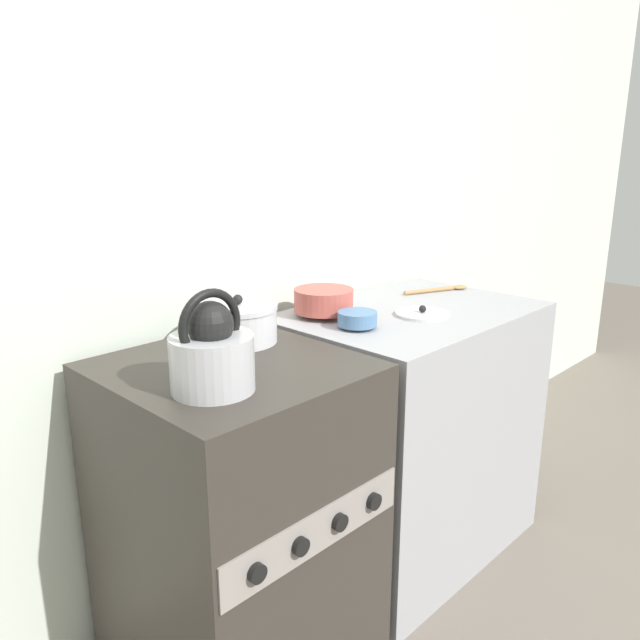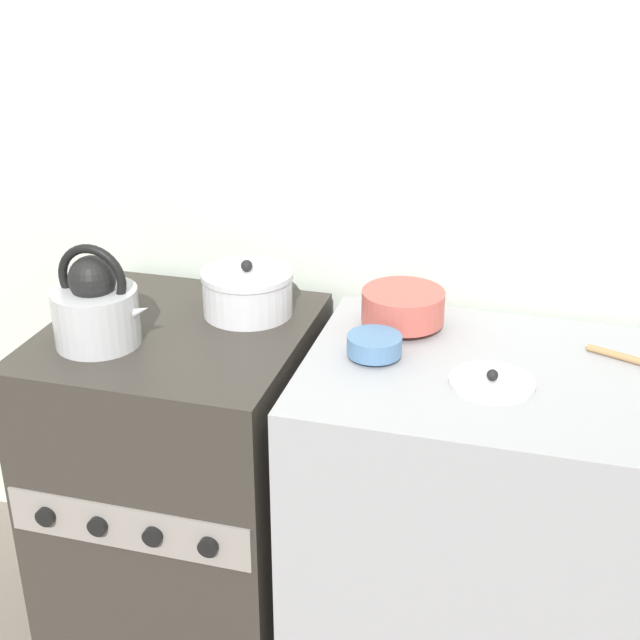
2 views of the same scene
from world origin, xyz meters
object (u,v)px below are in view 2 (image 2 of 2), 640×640
(cooking_pot, at_px, (248,292))
(small_ceramic_bowl, at_px, (374,345))
(enamel_bowl, at_px, (403,307))
(stove, at_px, (186,489))
(kettle, at_px, (96,307))
(loose_pot_lid, at_px, (492,382))

(cooking_pot, height_order, small_ceramic_bowl, cooking_pot)
(small_ceramic_bowl, bearing_deg, enamel_bowl, 80.12)
(stove, relative_size, enamel_bowl, 4.64)
(enamel_bowl, bearing_deg, kettle, -156.88)
(small_ceramic_bowl, xyz_separation_m, loose_pot_lid, (0.26, -0.06, -0.02))
(kettle, xyz_separation_m, loose_pot_lid, (0.87, 0.04, -0.08))
(stove, xyz_separation_m, small_ceramic_bowl, (0.48, -0.01, 0.47))
(kettle, xyz_separation_m, small_ceramic_bowl, (0.61, 0.10, -0.06))
(stove, xyz_separation_m, kettle, (-0.13, -0.11, 0.53))
(enamel_bowl, bearing_deg, stove, -162.12)
(stove, distance_m, kettle, 0.56)
(enamel_bowl, relative_size, small_ceramic_bowl, 1.60)
(stove, bearing_deg, small_ceramic_bowl, -0.97)
(enamel_bowl, relative_size, loose_pot_lid, 1.09)
(kettle, bearing_deg, cooking_pot, 42.56)
(cooking_pot, height_order, enamel_bowl, cooking_pot)
(small_ceramic_bowl, bearing_deg, stove, 179.03)
(enamel_bowl, bearing_deg, cooking_pot, -175.69)
(cooking_pot, distance_m, enamel_bowl, 0.37)
(cooking_pot, xyz_separation_m, loose_pot_lid, (0.60, -0.20, -0.05))
(kettle, xyz_separation_m, cooking_pot, (0.27, 0.24, -0.03))
(kettle, relative_size, small_ceramic_bowl, 1.95)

